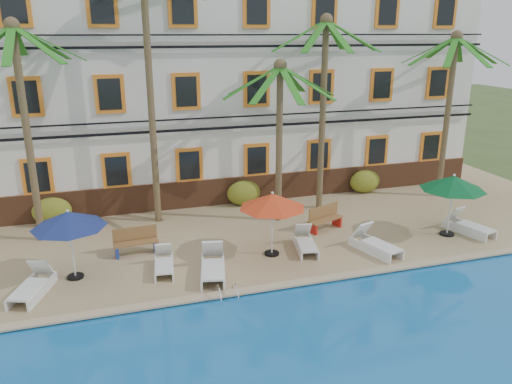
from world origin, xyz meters
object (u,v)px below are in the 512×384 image
object	(u,v)px
bench_right	(324,218)
pool_ladder	(227,296)
palm_a	(23,103)
palm_e	(450,92)
palm_b	(148,64)
bench_left	(135,241)
palm_c	(280,117)
lounger_f	(468,225)
umbrella_blue	(69,220)
umbrella_green	(453,183)
lounger_c	(213,266)
lounger_b	(164,263)
lounger_e	(375,244)
lounger_a	(33,286)
lounger_d	(305,243)
umbrella_red	(272,201)
palm_d	(324,88)

from	to	relation	value
bench_right	pool_ladder	world-z (taller)	bench_right
palm_a	palm_e	size ratio (longest dim) A/B	1.05
palm_b	bench_left	world-z (taller)	palm_b
palm_c	lounger_f	distance (m)	8.29
palm_e	pool_ladder	size ratio (longest dim) A/B	9.93
umbrella_blue	umbrella_green	distance (m)	13.32
lounger_c	bench_right	bearing A→B (deg)	26.86
lounger_b	palm_e	bearing A→B (deg)	16.69
palm_b	umbrella_blue	bearing A→B (deg)	-125.99
umbrella_green	lounger_e	distance (m)	3.86
palm_e	umbrella_blue	size ratio (longest dim) A/B	3.26
palm_a	palm_c	bearing A→B (deg)	-4.13
lounger_a	pool_ladder	world-z (taller)	lounger_a
lounger_e	bench_left	size ratio (longest dim) A/B	1.37
umbrella_green	lounger_a	bearing A→B (deg)	-179.06
lounger_c	pool_ladder	bearing A→B (deg)	-85.88
pool_ladder	palm_a	bearing A→B (deg)	132.32
palm_e	umbrella_blue	bearing A→B (deg)	-167.16
lounger_a	lounger_d	xyz separation A→B (m)	(8.79, 0.56, -0.02)
lounger_c	palm_b	bearing A→B (deg)	101.50
umbrella_green	lounger_e	world-z (taller)	umbrella_green
umbrella_green	umbrella_blue	bearing A→B (deg)	177.81
palm_b	lounger_c	bearing A→B (deg)	-78.50
palm_b	umbrella_red	distance (m)	6.98
umbrella_green	pool_ladder	bearing A→B (deg)	-167.45
palm_d	umbrella_blue	distance (m)	11.09
umbrella_blue	lounger_c	bearing A→B (deg)	-15.09
palm_b	umbrella_red	xyz separation A→B (m)	(3.36, -4.41, -4.25)
palm_d	lounger_d	size ratio (longest dim) A/B	4.32
bench_right	bench_left	bearing A→B (deg)	-179.08
umbrella_blue	lounger_e	bearing A→B (deg)	-6.01
palm_a	lounger_f	xyz separation A→B (m)	(15.47, -4.11, -4.73)
umbrella_red	pool_ladder	distance (m)	3.73
palm_c	umbrella_green	xyz separation A→B (m)	(5.57, -3.39, -2.15)
lounger_c	lounger_e	xyz separation A→B (m)	(5.76, 0.07, -0.01)
lounger_a	palm_a	bearing A→B (deg)	91.99
lounger_c	lounger_d	world-z (taller)	lounger_c
pool_ladder	umbrella_green	bearing A→B (deg)	12.55
lounger_c	palm_a	bearing A→B (deg)	139.36
umbrella_blue	lounger_c	world-z (taller)	umbrella_blue
palm_d	pool_ladder	world-z (taller)	palm_d
umbrella_green	palm_d	bearing A→B (deg)	128.55
lounger_d	umbrella_green	bearing A→B (deg)	-3.21
umbrella_red	lounger_c	xyz separation A→B (m)	(-2.27, -0.92, -1.62)
umbrella_green	lounger_e	xyz separation A→B (m)	(-3.41, -0.53, -1.73)
palm_c	bench_right	xyz separation A→B (m)	(1.34, -1.50, -3.72)
palm_c	umbrella_blue	world-z (taller)	palm_c
lounger_e	lounger_f	size ratio (longest dim) A/B	1.03
bench_left	lounger_e	bearing A→B (deg)	-16.25
palm_a	pool_ladder	world-z (taller)	palm_a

